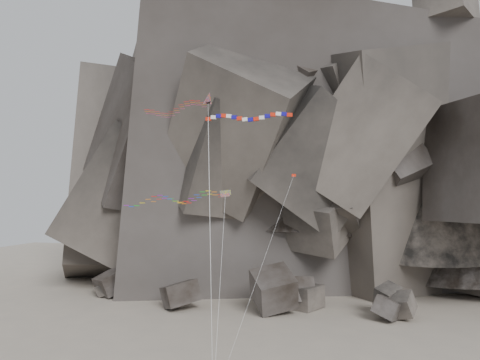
% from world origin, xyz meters
% --- Properties ---
extents(headland, '(110.00, 70.00, 84.00)m').
position_xyz_m(headland, '(0.00, 70.00, 42.00)').
color(headland, '#595149').
rests_on(headland, ground).
extents(boulder_field, '(64.30, 17.50, 9.14)m').
position_xyz_m(boulder_field, '(-2.04, 32.50, 2.20)').
color(boulder_field, '#47423F').
rests_on(boulder_field, ground).
extents(delta_kite, '(14.04, 13.94, 32.79)m').
position_xyz_m(delta_kite, '(-7.86, 1.49, 32.33)').
color(delta_kite, red).
rests_on(delta_kite, ground).
extents(banner_kite, '(11.11, 14.48, 30.15)m').
position_xyz_m(banner_kite, '(1.80, 2.52, 30.88)').
color(banner_kite, red).
rests_on(banner_kite, ground).
extents(parafoil_kite, '(17.14, 14.82, 20.50)m').
position_xyz_m(parafoil_kite, '(-8.47, 2.61, 20.78)').
color(parafoil_kite, '#C0D40B').
rests_on(parafoil_kite, ground).
extents(pennant_kite, '(5.81, 15.68, 22.46)m').
position_xyz_m(pennant_kite, '(5.76, 0.08, 17.62)').
color(pennant_kite, red).
rests_on(pennant_kite, ground).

